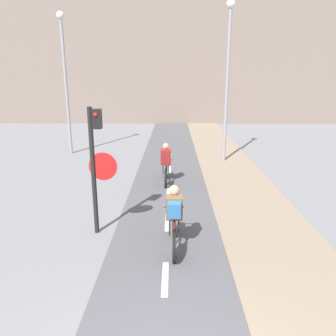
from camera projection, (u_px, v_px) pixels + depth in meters
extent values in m
cube|color=white|center=(165.00, 278.00, 6.18)|extent=(0.12, 1.10, 0.00)
cube|color=white|center=(167.00, 222.00, 8.59)|extent=(0.12, 1.10, 0.00)
cube|color=white|center=(169.00, 190.00, 11.00)|extent=(0.12, 1.10, 0.00)
cube|color=white|center=(169.00, 170.00, 13.41)|extent=(0.12, 1.10, 0.00)
cube|color=white|center=(170.00, 155.00, 15.81)|extent=(0.12, 1.10, 0.00)
cube|color=slate|center=(172.00, 51.00, 27.49)|extent=(60.00, 5.00, 11.50)
cylinder|color=black|center=(93.00, 173.00, 7.67)|extent=(0.11, 0.11, 3.06)
cube|color=black|center=(97.00, 119.00, 7.32)|extent=(0.20, 0.20, 0.44)
sphere|color=red|center=(95.00, 115.00, 7.19)|extent=(0.09, 0.09, 0.09)
cone|color=red|center=(103.00, 167.00, 7.62)|extent=(0.67, 0.01, 0.67)
cone|color=silver|center=(103.00, 166.00, 7.62)|extent=(0.60, 0.02, 0.60)
cylinder|color=gray|center=(66.00, 89.00, 15.57)|extent=(0.14, 0.14, 6.25)
sphere|color=silver|center=(60.00, 15.00, 14.70)|extent=(0.36, 0.36, 0.36)
cylinder|color=gray|center=(227.00, 89.00, 13.94)|extent=(0.14, 0.14, 6.39)
sphere|color=silver|center=(231.00, 4.00, 13.05)|extent=(0.36, 0.36, 0.36)
cylinder|color=black|center=(174.00, 247.00, 6.73)|extent=(0.07, 0.65, 0.65)
cylinder|color=black|center=(174.00, 223.00, 7.82)|extent=(0.07, 0.65, 0.65)
cylinder|color=maroon|center=(174.00, 223.00, 7.43)|extent=(0.04, 0.72, 0.41)
cylinder|color=maroon|center=(174.00, 233.00, 6.92)|extent=(0.04, 0.38, 0.43)
cylinder|color=maroon|center=(174.00, 218.00, 7.21)|extent=(0.04, 1.05, 0.07)
cylinder|color=maroon|center=(174.00, 242.00, 6.94)|extent=(0.04, 0.43, 0.05)
cylinder|color=black|center=(174.00, 207.00, 7.71)|extent=(0.46, 0.03, 0.03)
cube|color=brown|center=(174.00, 207.00, 7.01)|extent=(0.36, 0.31, 0.59)
sphere|color=tan|center=(174.00, 190.00, 6.95)|extent=(0.22, 0.22, 0.22)
cylinder|color=#232328|center=(169.00, 227.00, 7.09)|extent=(0.04, 0.07, 0.41)
cylinder|color=#232328|center=(179.00, 227.00, 7.09)|extent=(0.04, 0.07, 0.41)
cube|color=#3370B2|center=(174.00, 210.00, 6.83)|extent=(0.28, 0.23, 0.39)
cylinder|color=black|center=(166.00, 179.00, 11.24)|extent=(0.07, 0.63, 0.63)
cylinder|color=black|center=(166.00, 170.00, 12.29)|extent=(0.07, 0.63, 0.63)
cylinder|color=navy|center=(166.00, 168.00, 11.92)|extent=(0.04, 0.69, 0.39)
cylinder|color=navy|center=(166.00, 172.00, 11.43)|extent=(0.04, 0.36, 0.42)
cylinder|color=navy|center=(166.00, 164.00, 11.70)|extent=(0.04, 1.01, 0.07)
cylinder|color=navy|center=(166.00, 177.00, 11.44)|extent=(0.04, 0.42, 0.05)
cylinder|color=black|center=(166.00, 160.00, 12.18)|extent=(0.46, 0.03, 0.03)
cube|color=maroon|center=(166.00, 157.00, 11.51)|extent=(0.36, 0.31, 0.59)
sphere|color=tan|center=(166.00, 146.00, 11.44)|extent=(0.22, 0.22, 0.22)
cylinder|color=#232328|center=(163.00, 169.00, 11.59)|extent=(0.04, 0.07, 0.40)
cylinder|color=#232328|center=(169.00, 169.00, 11.59)|extent=(0.04, 0.07, 0.40)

